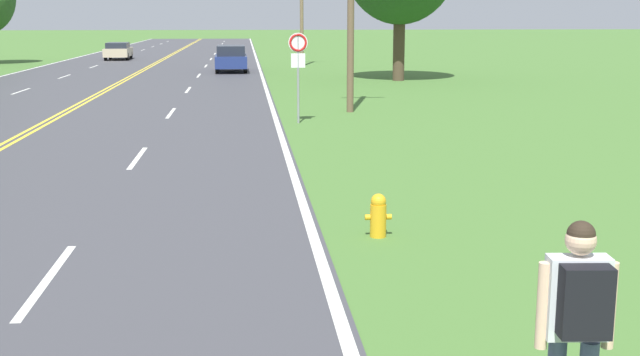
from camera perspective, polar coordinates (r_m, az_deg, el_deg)
hitchhiker_person at (r=6.50m, az=17.87°, el=-8.99°), size 0.61×0.45×1.80m
fire_hydrant at (r=12.24m, az=4.16°, el=-2.64°), size 0.41×0.25×0.67m
traffic_sign at (r=25.15m, az=-1.57°, el=8.73°), size 0.60×0.10×2.81m
car_dark_blue_suv_approaching at (r=49.25m, az=-6.34°, el=8.50°), size 1.91×4.60×1.59m
car_champagne_sedan_mid_near at (r=64.79m, az=-14.16°, el=8.78°), size 1.94×4.44×1.32m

